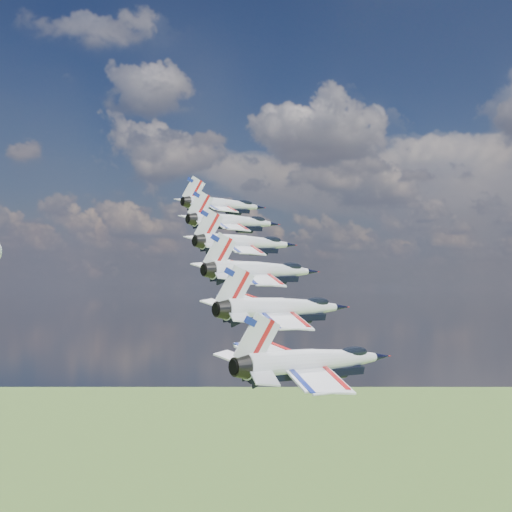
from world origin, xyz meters
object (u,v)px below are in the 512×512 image
Objects in this scene: jet_3 at (265,271)px; jet_4 at (287,308)px; jet_0 at (226,205)px; jet_2 at (248,243)px; jet_5 at (318,361)px; jet_1 at (236,222)px.

jet_3 is 1.00× the size of jet_4.
jet_4 is (31.90, -31.75, -14.72)m from jet_0.
jet_0 is 23.67m from jet_2.
jet_3 is at bearing 155.59° from jet_5.
jet_2 is at bearing 155.59° from jet_4.
jet_1 is at bearing 155.59° from jet_5.
jet_4 is at bearing -24.41° from jet_1.
jet_4 is (7.97, -7.94, -3.68)m from jet_3.
jet_3 is at bearing 155.59° from jet_4.
jet_3 is 23.67m from jet_5.
jet_2 reaches higher than jet_3.
jet_1 reaches higher than jet_4.
jet_1 is at bearing -24.41° from jet_0.
jet_1 is 11.84m from jet_2.
jet_4 is (15.95, -15.87, -7.36)m from jet_2.
jet_1 is (7.97, -7.94, -3.68)m from jet_0.
jet_0 is 59.19m from jet_5.
jet_4 reaches higher than jet_5.
jet_5 is (15.95, -15.87, -7.36)m from jet_3.
jet_3 is at bearing -24.41° from jet_1.
jet_0 reaches higher than jet_1.
jet_4 is at bearing 155.59° from jet_5.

